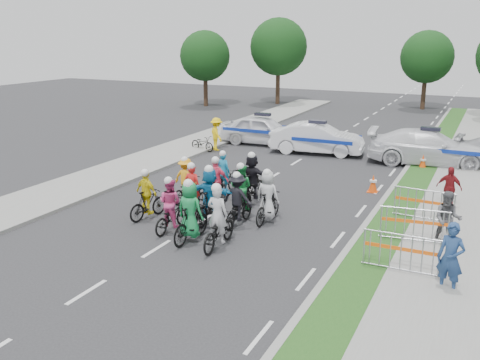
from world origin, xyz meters
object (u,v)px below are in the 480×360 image
at_px(rider_3, 147,199).
at_px(marshal_hiviz, 217,134).
at_px(rider_8, 241,195).
at_px(cone_0, 373,184).
at_px(rider_2, 171,211).
at_px(rider_4, 238,204).
at_px(rider_6, 193,196).
at_px(rider_10, 186,184).
at_px(spectator_1, 448,219).
at_px(barrier_0, 401,254).
at_px(rider_1, 191,217).
at_px(spectator_2, 449,188).
at_px(tree_3, 279,47).
at_px(cone_1, 423,162).
at_px(police_car_0, 262,130).
at_px(police_car_2, 429,148).
at_px(barrier_1, 414,227).
at_px(rider_5, 210,199).
at_px(tree_0, 205,56).
at_px(police_car_1, 317,138).
at_px(spectator_0, 451,258).
at_px(rider_7, 268,202).
at_px(rider_11, 252,181).
at_px(rider_0, 218,226).
at_px(tree_4, 427,57).
at_px(parked_bike, 202,143).
at_px(rider_12, 224,179).
at_px(rider_9, 217,187).
at_px(barrier_2, 424,206).

bearing_deg(rider_3, marshal_hiviz, -63.32).
xyz_separation_m(rider_8, cone_0, (3.56, 4.63, -0.35)).
bearing_deg(rider_2, rider_4, -139.26).
bearing_deg(rider_6, rider_10, -51.17).
bearing_deg(rider_10, spectator_1, -178.16).
bearing_deg(barrier_0, rider_1, -176.41).
distance_m(spectator_2, tree_3, 29.57).
relative_size(marshal_hiviz, cone_1, 2.51).
distance_m(police_car_0, spectator_2, 12.99).
relative_size(police_car_2, spectator_2, 3.68).
distance_m(rider_3, barrier_1, 8.59).
bearing_deg(rider_5, rider_2, 57.88).
relative_size(rider_6, tree_0, 0.29).
xyz_separation_m(police_car_1, barrier_1, (6.42, -10.67, -0.23)).
bearing_deg(spectator_0, rider_4, 178.64).
height_order(rider_7, spectator_2, rider_7).
xyz_separation_m(rider_11, marshal_hiviz, (-5.45, 7.41, 0.07)).
relative_size(rider_3, spectator_2, 1.14).
bearing_deg(police_car_2, rider_0, 155.57).
height_order(tree_0, tree_4, same).
relative_size(cone_0, parked_bike, 0.45).
xyz_separation_m(rider_6, rider_10, (-0.93, 1.07, 0.07)).
xyz_separation_m(rider_7, rider_11, (-1.38, 1.80, 0.09)).
bearing_deg(cone_0, rider_7, -115.50).
bearing_deg(rider_0, spectator_1, -155.39).
relative_size(rider_4, barrier_1, 0.92).
height_order(rider_0, rider_12, rider_0).
bearing_deg(rider_7, cone_0, -112.87).
bearing_deg(police_car_0, tree_4, -22.27).
relative_size(rider_10, police_car_1, 0.36).
distance_m(rider_6, cone_0, 7.37).
distance_m(cone_0, cone_1, 4.83).
bearing_deg(spectator_1, rider_7, -176.30).
bearing_deg(tree_0, rider_3, -64.70).
bearing_deg(cone_1, rider_6, -122.62).
xyz_separation_m(police_car_0, cone_0, (7.68, -6.72, -0.47)).
height_order(police_car_0, marshal_hiviz, marshal_hiviz).
distance_m(spectator_2, tree_4, 26.89).
distance_m(rider_12, spectator_0, 10.00).
xyz_separation_m(rider_9, barrier_2, (7.02, 1.43, -0.16)).
relative_size(rider_11, cone_1, 2.76).
bearing_deg(spectator_0, spectator_1, 111.77).
bearing_deg(spectator_0, tree_3, 134.00).
xyz_separation_m(rider_9, tree_3, (-8.68, 27.65, 4.17)).
height_order(rider_3, barrier_1, rider_3).
bearing_deg(rider_8, barrier_0, 150.92).
xyz_separation_m(rider_5, police_car_1, (-0.10, 11.67, -0.05)).
relative_size(rider_9, spectator_0, 1.04).
distance_m(police_car_2, barrier_1, 10.70).
bearing_deg(rider_1, rider_12, -72.22).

